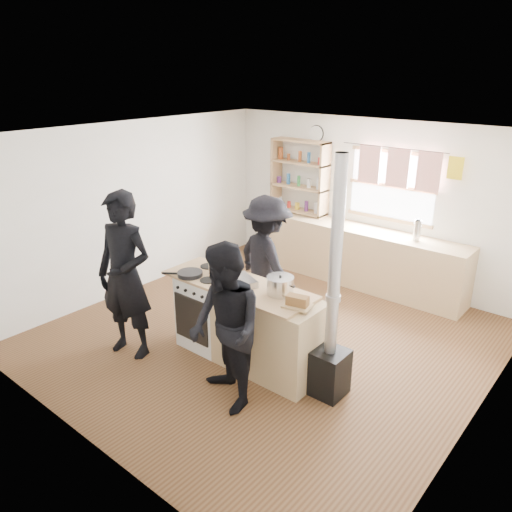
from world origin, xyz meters
name	(u,v)px	position (x,y,z in m)	size (l,w,h in m)	color
ground	(267,337)	(0.00, 0.00, -0.01)	(5.00, 5.00, 0.01)	brown
back_counter	(356,256)	(0.00, 2.22, 0.45)	(3.40, 0.55, 0.90)	tan
shelving_unit	(300,176)	(-1.20, 2.34, 1.51)	(1.00, 0.28, 1.20)	tan
thermos	(417,230)	(0.91, 2.22, 1.05)	(0.10, 0.10, 0.29)	silver
cooking_island	(247,324)	(0.14, -0.55, 0.47)	(1.97, 0.64, 0.93)	white
skillet_greens	(190,274)	(-0.56, -0.74, 0.96)	(0.41, 0.41, 0.05)	black
roast_tray	(241,281)	(0.05, -0.54, 0.97)	(0.44, 0.38, 0.07)	silver
stockpot_stove	(218,267)	(-0.37, -0.48, 1.01)	(0.22, 0.22, 0.18)	#B2B2B4
stockpot_counter	(280,285)	(0.53, -0.46, 1.03)	(0.29, 0.29, 0.22)	silver
bread_board	(297,302)	(0.85, -0.60, 0.98)	(0.32, 0.26, 0.12)	tan
flue_heater	(331,338)	(1.20, -0.49, 0.65)	(0.35, 0.35, 2.50)	black
person_near_left	(125,276)	(-1.04, -1.29, 0.98)	(0.71, 0.47, 1.96)	black
person_near_right	(225,329)	(0.50, -1.28, 0.85)	(0.82, 0.64, 1.70)	black
person_far	(267,262)	(-0.27, 0.32, 0.86)	(1.11, 0.64, 1.72)	black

